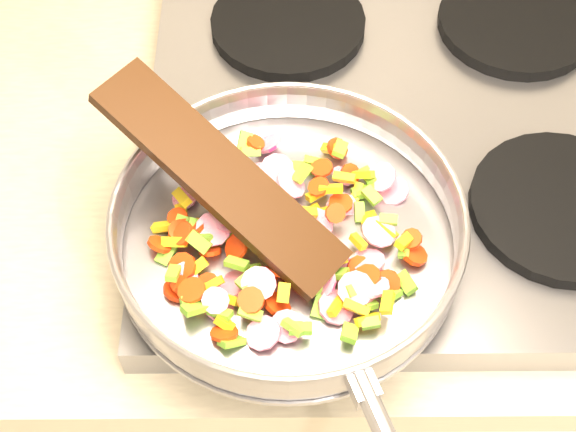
{
  "coord_description": "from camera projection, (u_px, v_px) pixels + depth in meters",
  "views": [
    {
      "loc": [
        -0.85,
        1.04,
        1.62
      ],
      "look_at": [
        -0.84,
        1.48,
        1.0
      ],
      "focal_mm": 50.0,
      "sensor_mm": 36.0,
      "label": 1
    }
  ],
  "objects": [
    {
      "name": "grate_bl",
      "position": [
        288.0,
        24.0,
        0.98
      ],
      "size": [
        0.19,
        0.19,
        0.02
      ],
      "primitive_type": "cylinder",
      "color": "black",
      "rests_on": "cooktop"
    },
    {
      "name": "saute_pan",
      "position": [
        289.0,
        229.0,
        0.76
      ],
      "size": [
        0.38,
        0.53,
        0.06
      ],
      "rotation": [
        0.0,
        0.0,
        0.35
      ],
      "color": "#9E9EA5",
      "rests_on": "grate_fl"
    },
    {
      "name": "vegetable_heap",
      "position": [
        282.0,
        241.0,
        0.77
      ],
      "size": [
        0.28,
        0.26,
        0.05
      ],
      "color": "#67A728",
      "rests_on": "saute_pan"
    },
    {
      "name": "grate_br",
      "position": [
        516.0,
        23.0,
        0.98
      ],
      "size": [
        0.19,
        0.19,
        0.02
      ],
      "primitive_type": "cylinder",
      "color": "black",
      "rests_on": "cooktop"
    },
    {
      "name": "cooktop",
      "position": [
        410.0,
        124.0,
        0.93
      ],
      "size": [
        0.6,
        0.6,
        0.04
      ],
      "primitive_type": "cube",
      "color": "#939399",
      "rests_on": "counter_top"
    },
    {
      "name": "grate_fr",
      "position": [
        562.0,
        207.0,
        0.82
      ],
      "size": [
        0.19,
        0.19,
        0.02
      ],
      "primitive_type": "cylinder",
      "color": "black",
      "rests_on": "cooktop"
    },
    {
      "name": "wooden_spatula",
      "position": [
        221.0,
        177.0,
        0.75
      ],
      "size": [
        0.25,
        0.22,
        0.1
      ],
      "primitive_type": "cube",
      "rotation": [
        0.0,
        -0.33,
        2.46
      ],
      "color": "black",
      "rests_on": "saute_pan"
    },
    {
      "name": "grate_fl",
      "position": [
        290.0,
        208.0,
        0.82
      ],
      "size": [
        0.19,
        0.19,
        0.02
      ],
      "primitive_type": "cylinder",
      "color": "black",
      "rests_on": "cooktop"
    }
  ]
}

